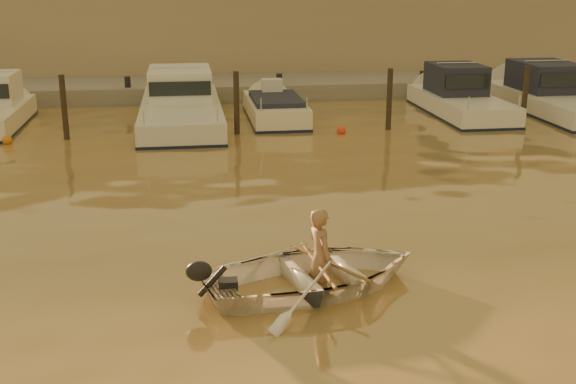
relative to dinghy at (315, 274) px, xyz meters
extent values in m
plane|color=olive|center=(-0.13, -1.78, -0.26)|extent=(160.00, 160.00, 0.00)
imported|color=white|center=(0.00, 0.00, 0.00)|extent=(4.23, 3.47, 0.76)
imported|color=#936A49|center=(0.10, 0.02, 0.27)|extent=(0.53, 0.68, 1.66)
cylinder|color=brown|center=(0.24, 0.06, 0.16)|extent=(0.99, 1.91, 0.13)
cylinder|color=olive|center=(0.05, 0.01, 0.16)|extent=(0.22, 2.10, 0.13)
cylinder|color=#2D2319|center=(-5.63, 12.02, 0.64)|extent=(0.18, 0.18, 2.20)
cylinder|color=#2D2319|center=(-0.33, 12.02, 0.64)|extent=(0.18, 0.18, 2.20)
cylinder|color=#2D2319|center=(4.67, 12.02, 0.64)|extent=(0.18, 0.18, 2.20)
cylinder|color=#2D2319|center=(9.37, 12.02, 0.64)|extent=(0.18, 0.18, 2.20)
sphere|color=#C66B17|center=(-7.33, 11.66, -0.16)|extent=(0.30, 0.30, 0.30)
sphere|color=white|center=(-2.74, 10.99, -0.16)|extent=(0.30, 0.30, 0.30)
sphere|color=red|center=(3.00, 11.63, -0.16)|extent=(0.30, 0.30, 0.30)
sphere|color=white|center=(8.57, 11.60, -0.16)|extent=(0.30, 0.30, 0.30)
cube|color=gray|center=(-0.13, 19.72, -0.11)|extent=(52.00, 4.00, 1.00)
cube|color=#9E8466|center=(-0.13, 25.22, 2.14)|extent=(46.00, 7.00, 4.80)
camera|label=1|loc=(-2.00, -10.66, 4.69)|focal=45.00mm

